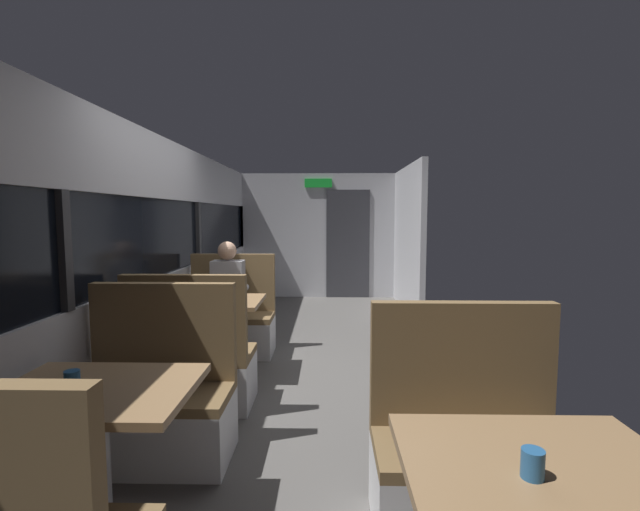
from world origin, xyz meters
The scene contains 14 objects.
ground_plane centered at (0.00, 0.00, -0.01)m, with size 3.30×9.20×0.02m, color #514F4C.
carriage_window_panel_left centered at (-1.45, 0.00, 1.11)m, with size 0.09×8.48×2.30m.
carriage_end_bulkhead centered at (0.06, 4.19, 1.14)m, with size 2.90×0.11×2.30m.
carriage_aisle_panel_right centered at (1.45, 3.00, 1.15)m, with size 0.08×2.40×2.30m, color #B2B2B7.
dining_table_near_window centered at (-0.89, -2.09, 0.64)m, with size 0.90×0.70×0.74m.
bench_near_window_facing_entry centered at (-0.89, -1.39, 0.33)m, with size 0.95×0.50×1.10m.
dining_table_mid_window centered at (-0.89, 0.05, 0.64)m, with size 0.90×0.70×0.74m.
bench_mid_window_facing_end centered at (-0.89, -0.65, 0.33)m, with size 0.95×0.50×1.10m.
bench_mid_window_facing_entry centered at (-0.89, 0.75, 0.33)m, with size 0.95×0.50×1.10m.
dining_table_front_aisle centered at (0.89, -2.69, 0.64)m, with size 0.90×0.70×0.74m.
bench_front_aisle_facing_entry centered at (0.89, -1.99, 0.33)m, with size 0.95×0.50×1.10m.
seated_passenger centered at (-0.89, 0.68, 0.54)m, with size 0.47×0.55×1.26m.
coffee_cup_primary centered at (-0.99, -2.12, 0.79)m, with size 0.07×0.07×0.09m.
coffee_cup_secondary centered at (0.83, -2.77, 0.79)m, with size 0.07×0.07×0.09m.
Camera 1 is at (0.20, -4.09, 1.55)m, focal length 24.96 mm.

